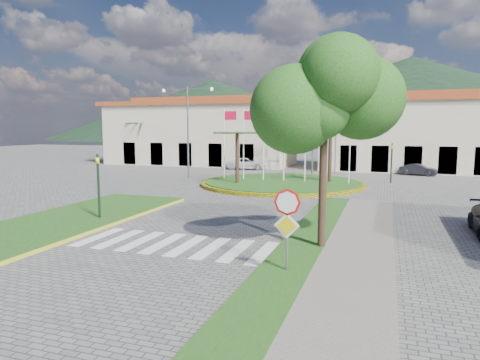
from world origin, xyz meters
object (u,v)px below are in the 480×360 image
(car_dark_a, at_px, (248,161))
(car_dark_b, at_px, (418,170))
(white_van, at_px, (246,164))
(stop_sign, at_px, (287,217))
(roundabout_island, at_px, (282,183))
(deciduous_tree, at_px, (325,106))

(car_dark_a, relative_size, car_dark_b, 1.04)
(white_van, height_order, car_dark_b, white_van)
(stop_sign, xyz_separation_m, car_dark_a, (-12.46, 34.91, -1.21))
(car_dark_a, bearing_deg, stop_sign, -161.65)
(roundabout_island, height_order, car_dark_b, roundabout_island)
(stop_sign, xyz_separation_m, white_van, (-11.46, 31.19, -1.19))
(car_dark_b, bearing_deg, car_dark_a, 88.56)
(stop_sign, height_order, white_van, stop_sign)
(stop_sign, distance_m, deciduous_tree, 4.59)
(roundabout_island, relative_size, car_dark_a, 3.75)
(deciduous_tree, distance_m, car_dark_b, 28.55)
(stop_sign, distance_m, car_dark_b, 31.29)
(stop_sign, height_order, deciduous_tree, deciduous_tree)
(roundabout_island, xyz_separation_m, deciduous_tree, (5.50, -17.00, 5.00))
(stop_sign, relative_size, car_dark_b, 0.81)
(car_dark_a, distance_m, car_dark_b, 18.49)
(car_dark_b, bearing_deg, white_van, 100.09)
(deciduous_tree, distance_m, white_van, 30.97)
(roundabout_island, distance_m, stop_sign, 20.69)
(white_van, bearing_deg, car_dark_a, -0.06)
(car_dark_a, bearing_deg, car_dark_b, -104.25)
(stop_sign, height_order, car_dark_a, stop_sign)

